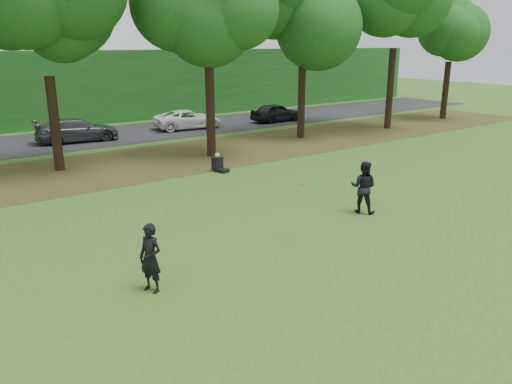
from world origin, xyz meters
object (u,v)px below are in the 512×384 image
(player_right, at_px, (363,187))
(frisbee, at_px, (305,183))
(player_left, at_px, (150,258))
(seated_person, at_px, (219,164))

(player_right, bearing_deg, frisbee, 72.04)
(player_left, distance_m, seated_person, 11.18)
(frisbee, bearing_deg, player_right, 12.82)
(player_right, xyz_separation_m, seated_person, (-0.90, 7.60, -0.57))
(player_right, distance_m, frisbee, 3.46)
(seated_person, bearing_deg, player_right, -96.60)
(frisbee, height_order, seated_person, frisbee)
(player_left, bearing_deg, frisbee, 68.64)
(frisbee, bearing_deg, seated_person, 74.15)
(frisbee, bearing_deg, player_left, -177.52)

